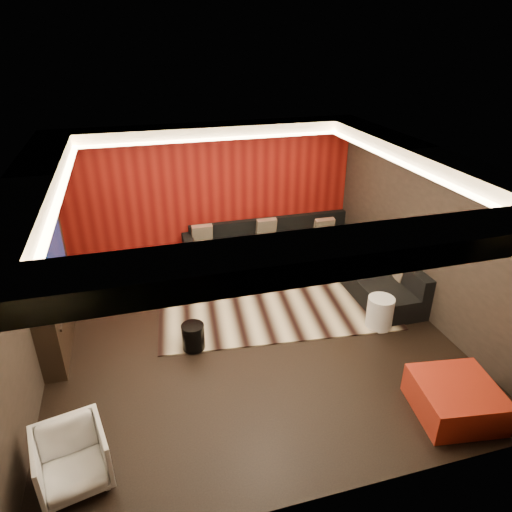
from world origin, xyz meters
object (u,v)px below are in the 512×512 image
object	(u,v)px
white_side_table	(380,312)
sectional_sofa	(307,256)
drum_stool	(193,336)
orange_ottoman	(455,399)
coffee_table	(305,261)
armchair	(72,459)

from	to	relation	value
white_side_table	sectional_sofa	world-z (taller)	sectional_sofa
drum_stool	sectional_sofa	world-z (taller)	sectional_sofa
drum_stool	orange_ottoman	bearing A→B (deg)	-36.26
coffee_table	drum_stool	bearing A→B (deg)	-141.61
drum_stool	sectional_sofa	xyz separation A→B (m)	(2.64, 2.03, 0.04)
white_side_table	orange_ottoman	bearing A→B (deg)	-91.03
sectional_sofa	drum_stool	bearing A→B (deg)	-142.37
armchair	sectional_sofa	xyz separation A→B (m)	(4.20, 3.96, -0.07)
orange_ottoman	drum_stool	bearing A→B (deg)	143.74
coffee_table	armchair	world-z (taller)	armchair
drum_stool	armchair	xyz separation A→B (m)	(-1.57, -1.93, 0.11)
coffee_table	sectional_sofa	xyz separation A→B (m)	(0.03, -0.03, 0.14)
orange_ottoman	sectional_sofa	xyz separation A→B (m)	(-0.33, 4.21, 0.05)
coffee_table	orange_ottoman	distance (m)	4.26
drum_stool	white_side_table	bearing A→B (deg)	-4.49
white_side_table	orange_ottoman	xyz separation A→B (m)	(-0.03, -1.94, -0.05)
coffee_table	white_side_table	size ratio (longest dim) A/B	2.34
drum_stool	sectional_sofa	size ratio (longest dim) A/B	0.11
coffee_table	white_side_table	distance (m)	2.34
coffee_table	white_side_table	xyz separation A→B (m)	(0.40, -2.30, 0.14)
orange_ottoman	armchair	distance (m)	4.55
orange_ottoman	white_side_table	bearing A→B (deg)	88.97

